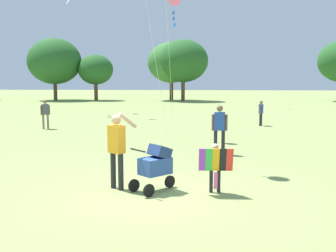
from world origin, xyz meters
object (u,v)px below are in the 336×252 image
(person_sitting_far, at_px, (220,125))
(person_adult_flyer, at_px, (117,145))
(child_with_butterfly_kite, at_px, (215,163))
(stroller, at_px, (156,164))
(person_kid_running, at_px, (45,112))
(person_red_shirt, at_px, (261,111))
(kite_green_novelty, at_px, (174,3))

(person_sitting_far, bearing_deg, person_adult_flyer, -120.98)
(child_with_butterfly_kite, height_order, stroller, child_with_butterfly_kite)
(person_sitting_far, bearing_deg, person_kid_running, 143.36)
(stroller, height_order, person_sitting_far, person_sitting_far)
(person_adult_flyer, bearing_deg, stroller, -7.68)
(person_red_shirt, distance_m, person_sitting_far, 7.99)
(stroller, height_order, person_kid_running, person_kid_running)
(kite_green_novelty, distance_m, person_kid_running, 8.00)
(stroller, distance_m, person_red_shirt, 12.58)
(kite_green_novelty, bearing_deg, person_red_shirt, 47.25)
(kite_green_novelty, xyz_separation_m, person_red_shirt, (4.11, 4.45, -4.50))
(stroller, bearing_deg, person_sitting_far, 69.13)
(person_red_shirt, distance_m, person_kid_running, 10.40)
(kite_green_novelty, relative_size, person_kid_running, 4.09)
(person_red_shirt, xyz_separation_m, person_sitting_far, (-2.53, -7.58, 0.19))
(stroller, bearing_deg, person_adult_flyer, 172.32)
(child_with_butterfly_kite, relative_size, person_red_shirt, 0.85)
(child_with_butterfly_kite, distance_m, person_adult_flyer, 2.18)
(person_red_shirt, bearing_deg, kite_green_novelty, -132.75)
(child_with_butterfly_kite, height_order, person_adult_flyer, person_adult_flyer)
(person_kid_running, bearing_deg, kite_green_novelty, -23.02)
(person_adult_flyer, bearing_deg, person_sitting_far, 59.02)
(person_adult_flyer, distance_m, person_red_shirt, 12.79)
(person_sitting_far, xyz_separation_m, person_kid_running, (-7.71, 5.73, -0.12))
(stroller, bearing_deg, kite_green_novelty, 89.60)
(child_with_butterfly_kite, relative_size, person_adult_flyer, 0.62)
(child_with_butterfly_kite, bearing_deg, person_adult_flyer, 175.00)
(kite_green_novelty, bearing_deg, person_sitting_far, -63.16)
(person_adult_flyer, xyz_separation_m, person_sitting_far, (2.51, 4.17, -0.07))
(person_red_shirt, bearing_deg, stroller, -109.33)
(person_adult_flyer, xyz_separation_m, kite_green_novelty, (0.92, 7.31, 4.24))
(child_with_butterfly_kite, xyz_separation_m, kite_green_novelty, (-1.22, 7.49, 4.59))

